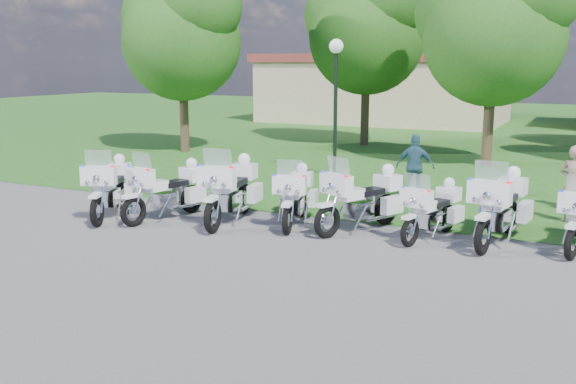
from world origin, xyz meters
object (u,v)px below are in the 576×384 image
at_px(motorcycle_1, 168,189).
at_px(bystander_a, 574,184).
at_px(motorcycle_2, 232,189).
at_px(motorcycle_4, 363,198).
at_px(motorcycle_0, 111,187).
at_px(motorcycle_6, 501,206).
at_px(lamp_post, 336,74).
at_px(motorcycle_3, 296,195).
at_px(bystander_c, 415,167).
at_px(motorcycle_5, 433,209).

distance_m(motorcycle_1, bystander_a, 9.20).
relative_size(motorcycle_2, motorcycle_4, 1.13).
bearing_deg(motorcycle_0, motorcycle_6, 167.06).
distance_m(motorcycle_2, motorcycle_6, 5.80).
bearing_deg(motorcycle_0, bystander_a, 178.61).
bearing_deg(lamp_post, motorcycle_1, -101.57).
bearing_deg(lamp_post, motorcycle_0, -110.75).
xyz_separation_m(motorcycle_1, motorcycle_2, (1.48, 0.38, 0.06)).
distance_m(motorcycle_0, bystander_a, 10.60).
bearing_deg(motorcycle_6, bystander_a, -109.35).
relative_size(motorcycle_3, bystander_c, 1.33).
bearing_deg(motorcycle_6, motorcycle_5, 19.79).
bearing_deg(motorcycle_1, motorcycle_3, -151.84).
bearing_deg(motorcycle_4, motorcycle_6, -149.24).
height_order(lamp_post, bystander_c, lamp_post).
bearing_deg(motorcycle_5, motorcycle_1, 24.60).
relative_size(lamp_post, bystander_c, 2.49).
relative_size(motorcycle_4, motorcycle_6, 0.89).
xyz_separation_m(motorcycle_0, motorcycle_5, (7.27, 1.39, -0.10)).
bearing_deg(motorcycle_3, motorcycle_2, 2.15).
relative_size(motorcycle_2, lamp_post, 0.62).
height_order(motorcycle_1, motorcycle_4, motorcycle_4).
bearing_deg(bystander_c, motorcycle_6, 122.26).
xyz_separation_m(motorcycle_6, lamp_post, (-5.82, 5.56, 2.48)).
height_order(motorcycle_3, motorcycle_6, motorcycle_6).
xyz_separation_m(motorcycle_4, motorcycle_6, (2.80, 0.31, 0.04)).
bearing_deg(lamp_post, bystander_a, -24.21).
height_order(motorcycle_5, motorcycle_6, motorcycle_6).
height_order(motorcycle_2, motorcycle_5, motorcycle_2).
bearing_deg(motorcycle_5, motorcycle_3, 18.52).
height_order(motorcycle_2, bystander_a, motorcycle_2).
bearing_deg(motorcycle_6, motorcycle_2, 16.37).
bearing_deg(bystander_c, lamp_post, -40.05).
bearing_deg(motorcycle_4, motorcycle_2, 35.47).
distance_m(motorcycle_5, bystander_a, 3.68).
bearing_deg(motorcycle_2, motorcycle_6, 179.34).
relative_size(motorcycle_1, bystander_a, 1.36).
height_order(motorcycle_1, motorcycle_6, motorcycle_6).
bearing_deg(motorcycle_3, motorcycle_0, 1.48).
xyz_separation_m(motorcycle_1, motorcycle_4, (4.42, 0.95, 0.02)).
xyz_separation_m(motorcycle_5, motorcycle_6, (1.29, 0.28, 0.14)).
relative_size(motorcycle_1, bystander_c, 1.39).
bearing_deg(motorcycle_4, bystander_c, -67.63).
relative_size(motorcycle_4, bystander_c, 1.35).
height_order(motorcycle_3, bystander_a, bystander_a).
bearing_deg(bystander_a, motorcycle_1, 43.98).
distance_m(bystander_a, bystander_c, 4.01).
bearing_deg(motorcycle_5, motorcycle_4, 16.34).
height_order(motorcycle_3, bystander_c, bystander_c).
height_order(motorcycle_4, lamp_post, lamp_post).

